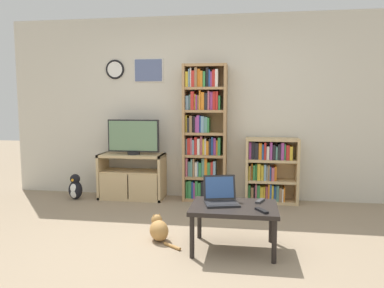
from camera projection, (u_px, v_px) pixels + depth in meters
name	position (u px, v px, depth m)	size (l,w,h in m)	color
ground_plane	(172.00, 255.00, 3.42)	(18.00, 18.00, 0.00)	gray
wall_back	(202.00, 108.00, 5.39)	(5.76, 0.09, 2.60)	beige
tv_stand	(132.00, 176.00, 5.38)	(0.93, 0.41, 0.64)	tan
television	(133.00, 137.00, 5.30)	(0.74, 0.18, 0.50)	black
bookshelf_tall	(203.00, 133.00, 5.25)	(0.60, 0.30, 1.90)	tan
bookshelf_short	(269.00, 170.00, 5.17)	(0.71, 0.30, 0.90)	tan
coffee_table	(234.00, 211.00, 3.50)	(0.80, 0.58, 0.43)	black
laptop	(221.00, 197.00, 3.57)	(0.37, 0.35, 0.26)	#232326
remote_near_laptop	(260.00, 201.00, 3.62)	(0.10, 0.17, 0.02)	#38383A
remote_far_from_laptop	(262.00, 210.00, 3.30)	(0.12, 0.16, 0.02)	black
cat	(159.00, 229.00, 3.77)	(0.41, 0.39, 0.26)	#B78447
penguin_figurine	(75.00, 188.00, 5.35)	(0.20, 0.18, 0.37)	black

